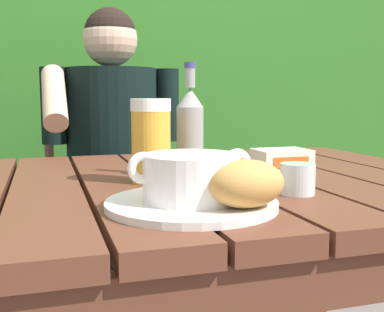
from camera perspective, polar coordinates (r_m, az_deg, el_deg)
dining_table at (r=1.07m, az=-1.04°, el=-7.45°), size 1.28×0.92×0.74m
hedge_backdrop at (r=2.65m, az=-14.41°, el=12.46°), size 3.68×0.98×2.42m
chair_near_diner at (r=1.95m, az=-9.90°, el=-5.66°), size 0.47×0.43×1.02m
person_eating at (r=1.71m, az=-9.30°, el=0.49°), size 0.48×0.47×1.22m
serving_plate at (r=0.78m, az=-0.07°, el=-5.68°), size 0.28×0.28×0.01m
soup_bowl at (r=0.77m, az=-0.07°, el=-2.39°), size 0.21×0.16×0.08m
bread_roll at (r=0.72m, az=6.23°, el=-3.29°), size 0.15×0.12×0.07m
beer_glass at (r=0.99m, az=-4.87°, el=1.83°), size 0.08×0.08×0.17m
beer_bottle at (r=1.06m, az=-0.24°, el=3.09°), size 0.06×0.06×0.25m
water_glass_small at (r=0.89m, az=12.39°, el=-2.67°), size 0.06×0.06×0.06m
butter_tub at (r=1.18m, az=10.55°, el=-0.43°), size 0.13×0.10×0.05m
table_knife at (r=0.89m, az=7.82°, el=-4.18°), size 0.14×0.03×0.01m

